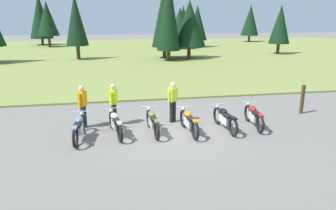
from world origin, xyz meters
TOP-DOWN VIEW (x-y plane):
  - ground_plane at (0.00, 0.00)m, footprint 140.00×140.00m
  - grass_moorland at (0.00, 26.68)m, footprint 80.00×44.00m
  - forest_treeline at (1.98, 30.01)m, footprint 37.72×25.57m
  - motorcycle_sky_blue at (-3.30, -0.09)m, footprint 0.62×2.10m
  - motorcycle_cream at (-2.04, 0.11)m, footprint 0.69×2.08m
  - motorcycle_olive at (-0.68, 0.08)m, footprint 0.62×2.10m
  - motorcycle_orange at (0.64, -0.16)m, footprint 0.62×2.10m
  - motorcycle_black at (2.08, -0.07)m, footprint 0.62×2.10m
  - motorcycle_red at (3.31, 0.04)m, footprint 0.62×2.10m
  - rider_near_row_end at (-3.24, 1.20)m, footprint 0.34×0.51m
  - rider_in_hivis_vest at (0.31, 1.19)m, footprint 0.46×0.39m
  - rider_checking_bike at (-2.06, 1.29)m, footprint 0.34×0.52m
  - trail_marker_post at (6.22, 1.30)m, footprint 0.12×0.12m

SIDE VIEW (x-z plane):
  - ground_plane at x=0.00m, z-range 0.00..0.00m
  - grass_moorland at x=0.00m, z-range 0.00..0.10m
  - motorcycle_sky_blue at x=-3.30m, z-range 0.00..0.88m
  - motorcycle_cream at x=-2.04m, z-range 0.00..0.88m
  - motorcycle_olive at x=-0.68m, z-range 0.00..0.88m
  - motorcycle_orange at x=0.64m, z-range 0.00..0.88m
  - motorcycle_black at x=2.08m, z-range 0.00..0.88m
  - motorcycle_red at x=3.31m, z-range 0.00..0.88m
  - trail_marker_post at x=6.22m, z-range 0.00..1.30m
  - rider_near_row_end at x=-3.24m, z-range 0.11..1.78m
  - rider_in_hivis_vest at x=0.31m, z-range 0.11..1.78m
  - rider_checking_bike at x=-2.06m, z-range 0.11..1.78m
  - forest_treeline at x=1.98m, z-range -0.22..8.19m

